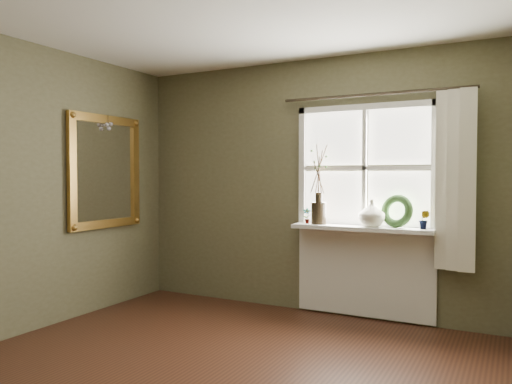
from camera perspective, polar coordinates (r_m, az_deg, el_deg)
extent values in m
cube|color=brown|center=(5.22, 6.69, 0.72)|extent=(4.00, 0.10, 2.60)
cube|color=silver|center=(5.00, 12.26, -4.08)|extent=(1.36, 0.06, 0.06)
cube|color=silver|center=(5.02, 12.35, 9.45)|extent=(1.36, 0.06, 0.06)
cube|color=silver|center=(5.18, 5.35, 2.70)|extent=(0.06, 0.06, 1.24)
cube|color=silver|center=(4.84, 19.75, 2.66)|extent=(0.06, 0.06, 1.24)
cube|color=silver|center=(4.97, 12.30, 2.70)|extent=(1.24, 0.05, 0.04)
cube|color=silver|center=(4.97, 12.30, 2.70)|extent=(0.04, 0.05, 1.12)
cube|color=white|center=(5.11, 8.86, 6.01)|extent=(0.59, 0.01, 0.53)
cube|color=white|center=(4.94, 16.07, 6.11)|extent=(0.59, 0.01, 0.53)
cube|color=white|center=(5.10, 8.83, -0.61)|extent=(0.59, 0.01, 0.53)
cube|color=white|center=(4.93, 16.01, -0.75)|extent=(0.59, 0.01, 0.53)
cube|color=silver|center=(4.90, 11.95, -4.07)|extent=(1.36, 0.26, 0.04)
cube|color=silver|center=(5.07, 12.25, -8.90)|extent=(1.36, 0.04, 0.88)
cylinder|color=black|center=(5.03, 7.18, -2.42)|extent=(0.15, 0.15, 0.22)
imported|color=silver|center=(4.86, 13.09, -2.37)|extent=(0.29, 0.29, 0.26)
torus|color=#2B4D22|center=(4.85, 15.79, -2.50)|extent=(0.34, 0.22, 0.33)
imported|color=#2B4D22|center=(5.07, 5.85, -2.72)|extent=(0.10, 0.08, 0.16)
imported|color=#2B4D22|center=(4.77, 18.69, -3.00)|extent=(0.11, 0.09, 0.17)
cube|color=beige|center=(4.73, 21.87, 1.26)|extent=(0.36, 0.12, 1.59)
cylinder|color=black|center=(4.96, 13.34, 10.82)|extent=(1.84, 0.03, 0.03)
cube|color=white|center=(5.47, -16.87, 2.23)|extent=(0.02, 0.82, 1.01)
cube|color=#A57630|center=(5.50, -16.85, 7.94)|extent=(0.05, 0.99, 0.09)
cube|color=#A57630|center=(5.49, -16.74, -3.48)|extent=(0.05, 0.99, 0.09)
cube|color=#A57630|center=(5.15, -20.32, 2.22)|extent=(0.05, 0.09, 1.01)
cube|color=#A57630|center=(5.80, -13.67, 2.24)|extent=(0.05, 0.09, 1.01)
sphere|color=silver|center=(5.44, -16.69, 7.40)|extent=(0.04, 0.04, 0.04)
sphere|color=silver|center=(5.45, -16.47, 6.97)|extent=(0.04, 0.04, 0.04)
sphere|color=silver|center=(5.48, -16.25, 7.47)|extent=(0.04, 0.04, 0.04)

